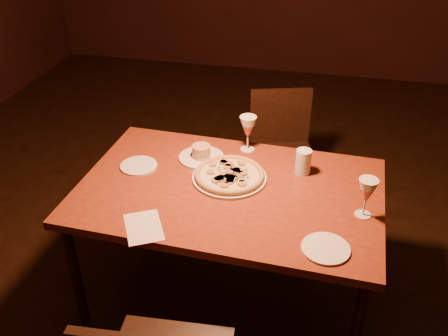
# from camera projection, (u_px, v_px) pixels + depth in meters

# --- Properties ---
(floor) EXTENTS (7.00, 7.00, 0.00)m
(floor) POSITION_uv_depth(u_px,v_px,m) (281.00, 316.00, 2.63)
(floor) COLOR black
(floor) RESTS_ON ground
(dining_table) EXTENTS (1.43, 0.95, 0.75)m
(dining_table) POSITION_uv_depth(u_px,v_px,m) (229.00, 200.00, 2.36)
(dining_table) COLOR maroon
(dining_table) RESTS_ON floor
(chair_far) EXTENTS (0.49, 0.49, 0.82)m
(chair_far) POSITION_uv_depth(u_px,v_px,m) (282.00, 148.00, 3.22)
(chair_far) COLOR black
(chair_far) RESTS_ON floor
(pizza_plate) EXTENTS (0.36, 0.36, 0.04)m
(pizza_plate) POSITION_uv_depth(u_px,v_px,m) (229.00, 175.00, 2.38)
(pizza_plate) COLOR silver
(pizza_plate) RESTS_ON dining_table
(ramekin_saucer) EXTENTS (0.23, 0.23, 0.07)m
(ramekin_saucer) POSITION_uv_depth(u_px,v_px,m) (201.00, 154.00, 2.54)
(ramekin_saucer) COLOR silver
(ramekin_saucer) RESTS_ON dining_table
(wine_glass_far) EXTENTS (0.09, 0.09, 0.19)m
(wine_glass_far) POSITION_uv_depth(u_px,v_px,m) (248.00, 134.00, 2.57)
(wine_glass_far) COLOR #C45F51
(wine_glass_far) RESTS_ON dining_table
(wine_glass_right) EXTENTS (0.08, 0.08, 0.18)m
(wine_glass_right) POSITION_uv_depth(u_px,v_px,m) (366.00, 198.00, 2.10)
(wine_glass_right) COLOR #C45F51
(wine_glass_right) RESTS_ON dining_table
(water_tumbler) EXTENTS (0.08, 0.08, 0.13)m
(water_tumbler) POSITION_uv_depth(u_px,v_px,m) (303.00, 162.00, 2.40)
(water_tumbler) COLOR silver
(water_tumbler) RESTS_ON dining_table
(side_plate_left) EXTENTS (0.18, 0.18, 0.01)m
(side_plate_left) POSITION_uv_depth(u_px,v_px,m) (139.00, 166.00, 2.48)
(side_plate_left) COLOR silver
(side_plate_left) RESTS_ON dining_table
(side_plate_near) EXTENTS (0.19, 0.19, 0.01)m
(side_plate_near) POSITION_uv_depth(u_px,v_px,m) (326.00, 249.00, 1.96)
(side_plate_near) COLOR silver
(side_plate_near) RESTS_ON dining_table
(menu_card) EXTENTS (0.23, 0.26, 0.00)m
(menu_card) POSITION_uv_depth(u_px,v_px,m) (144.00, 227.00, 2.08)
(menu_card) COLOR beige
(menu_card) RESTS_ON dining_table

